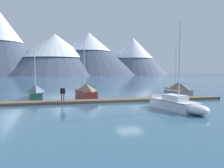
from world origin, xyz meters
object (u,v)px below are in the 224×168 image
Objects in this scene: sailboat_mid_dock_port at (178,104)px; sailboat_mid_dock_starboard at (177,89)px; person_on_dock at (63,93)px; sailboat_second_berth at (85,91)px; sailboat_nearest_berth at (35,92)px.

sailboat_mid_dock_starboard is at bearing 57.23° from sailboat_mid_dock_port.
sailboat_mid_dock_port reaches higher than sailboat_mid_dock_starboard.
sailboat_mid_dock_port is at bearing -122.77° from sailboat_mid_dock_starboard.
sailboat_mid_dock_port reaches higher than person_on_dock.
sailboat_second_berth is 6.07m from person_on_dock.
sailboat_mid_dock_port is 4.81× the size of person_on_dock.
sailboat_mid_dock_port reaches higher than sailboat_nearest_berth.
sailboat_mid_dock_starboard is at bearing -4.89° from sailboat_nearest_berth.
sailboat_second_berth is 1.03× the size of sailboat_mid_dock_starboard.
sailboat_mid_dock_port is at bearing -45.87° from sailboat_nearest_berth.
sailboat_mid_dock_port is at bearing -62.43° from sailboat_second_berth.
sailboat_second_berth is at bearing 117.57° from sailboat_mid_dock_port.
sailboat_mid_dock_port is at bearing -36.64° from person_on_dock.
sailboat_nearest_berth is 6.59m from sailboat_second_berth.
sailboat_mid_dock_port is (12.95, -13.35, -0.29)m from sailboat_nearest_berth.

